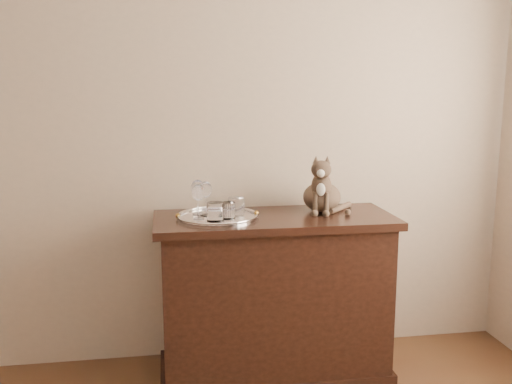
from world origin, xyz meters
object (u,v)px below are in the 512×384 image
sideboard (274,297)px  tumbler_c (236,207)px  tray (218,217)px  wine_glass_d (206,198)px  wine_glass_a (198,197)px  cat (322,182)px  tumbler_a (228,211)px  tumbler_b (215,212)px  wine_glass_c (198,202)px

sideboard → tumbler_c: (-0.19, 0.01, 0.48)m
tray → wine_glass_d: wine_glass_d is taller
wine_glass_a → tumbler_c: wine_glass_a is taller
wine_glass_d → tumbler_c: wine_glass_d is taller
wine_glass_d → cat: 0.61m
sideboard → tumbler_a: 0.53m
tumbler_b → tumbler_c: same height
sideboard → wine_glass_c: (-0.38, -0.03, 0.52)m
tumbler_b → wine_glass_d: bearing=105.3°
tray → tumbler_a: tumbler_a is taller
tray → tumbler_b: (-0.02, -0.10, 0.05)m
tumbler_a → tumbler_b: bearing=-148.6°
sideboard → wine_glass_a: size_ratio=6.84×
tray → tumbler_b: tumbler_b is taller
wine_glass_a → sideboard: bearing=-11.0°
wine_glass_d → cat: bearing=4.0°
tumbler_a → tumbler_b: tumbler_b is taller
tumbler_b → tumbler_c: 0.15m
sideboard → wine_glass_c: 0.64m
wine_glass_a → wine_glass_c: wine_glass_a is taller
tray → wine_glass_c: bearing=-158.9°
tray → tumbler_b: 0.11m
tumbler_b → tumbler_c: (0.11, 0.10, 0.00)m
sideboard → wine_glass_d: 0.62m
tumbler_a → tray: bearing=126.6°
wine_glass_d → tumbler_c: (0.15, -0.03, -0.04)m
wine_glass_a → tumbler_b: wine_glass_a is taller
tumbler_a → sideboard: bearing=11.9°
wine_glass_a → tumbler_c: size_ratio=1.93×
tumbler_c → cat: bearing=9.1°
tumbler_c → cat: 0.47m
tumbler_b → tumbler_a: bearing=31.4°
tray → tumbler_c: 0.11m
wine_glass_d → cat: cat is taller
wine_glass_c → wine_glass_d: bearing=57.9°
cat → sideboard: bearing=-144.6°
tray → wine_glass_a: 0.15m
wine_glass_a → wine_glass_c: size_ratio=1.04×
tumbler_c → tray: bearing=177.6°
sideboard → cat: 0.64m
tray → tumbler_b: size_ratio=4.42×
wine_glass_d → tumbler_a: 0.14m
tray → tumbler_a: 0.09m
tumbler_b → cat: cat is taller
sideboard → tray: size_ratio=3.00×
sideboard → tray: bearing=178.0°
tray → tumbler_c: (0.09, -0.00, 0.05)m
wine_glass_a → wine_glass_c: bearing=-91.6°
tray → wine_glass_c: 0.14m
cat → tumbler_b: bearing=-144.6°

